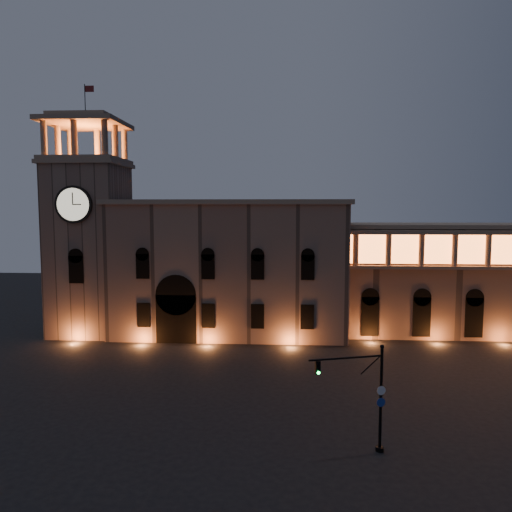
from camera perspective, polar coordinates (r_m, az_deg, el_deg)
name	(u,v)px	position (r m, az deg, el deg)	size (l,w,h in m)	color
ground	(226,392)	(46.69, -3.42, -15.28)	(160.00, 160.00, 0.00)	black
government_building	(229,267)	(66.14, -3.08, -1.27)	(30.80, 12.80, 17.60)	#785C4E
clock_tower	(89,239)	(69.36, -18.50, 1.86)	(9.80, 9.80, 32.40)	#785C4E
colonnade_wing	(486,278)	(73.05, 24.77, -2.27)	(40.60, 11.50, 14.50)	brown
traffic_light	(368,397)	(35.64, 12.72, -15.42)	(5.27, 1.73, 7.46)	black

